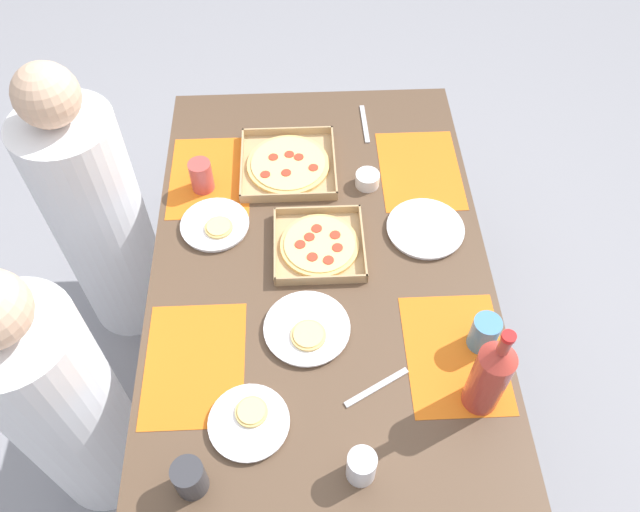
% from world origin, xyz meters
% --- Properties ---
extents(ground_plane, '(6.00, 6.00, 0.00)m').
position_xyz_m(ground_plane, '(0.00, 0.00, 0.00)').
color(ground_plane, gray).
extents(dining_table, '(1.50, 0.99, 0.73)m').
position_xyz_m(dining_table, '(0.00, 0.00, 0.63)').
color(dining_table, '#3F3328').
rests_on(dining_table, ground_plane).
extents(placemat_near_left, '(0.36, 0.26, 0.00)m').
position_xyz_m(placemat_near_left, '(-0.34, -0.34, 0.73)').
color(placemat_near_left, orange).
rests_on(placemat_near_left, dining_table).
extents(placemat_near_right, '(0.36, 0.26, 0.00)m').
position_xyz_m(placemat_near_right, '(0.34, -0.34, 0.73)').
color(placemat_near_right, orange).
rests_on(placemat_near_right, dining_table).
extents(placemat_far_left, '(0.36, 0.26, 0.00)m').
position_xyz_m(placemat_far_left, '(-0.34, 0.34, 0.73)').
color(placemat_far_left, orange).
rests_on(placemat_far_left, dining_table).
extents(placemat_far_right, '(0.36, 0.26, 0.00)m').
position_xyz_m(placemat_far_right, '(0.34, 0.34, 0.73)').
color(placemat_far_right, orange).
rests_on(placemat_far_right, dining_table).
extents(pizza_box_corner_right, '(0.31, 0.31, 0.04)m').
position_xyz_m(pizza_box_corner_right, '(0.37, 0.09, 0.74)').
color(pizza_box_corner_right, tan).
rests_on(pizza_box_corner_right, dining_table).
extents(pizza_box_corner_left, '(0.27, 0.27, 0.04)m').
position_xyz_m(pizza_box_corner_left, '(0.03, 0.00, 0.74)').
color(pizza_box_corner_left, tan).
rests_on(pizza_box_corner_left, dining_table).
extents(plate_far_left, '(0.23, 0.23, 0.03)m').
position_xyz_m(plate_far_left, '(-0.25, 0.05, 0.74)').
color(plate_far_left, white).
rests_on(plate_far_left, dining_table).
extents(plate_middle, '(0.24, 0.24, 0.02)m').
position_xyz_m(plate_middle, '(0.08, -0.32, 0.74)').
color(plate_middle, white).
rests_on(plate_middle, dining_table).
extents(plate_near_left, '(0.21, 0.21, 0.03)m').
position_xyz_m(plate_near_left, '(0.12, 0.31, 0.74)').
color(plate_near_left, white).
rests_on(plate_near_left, dining_table).
extents(plate_near_right, '(0.20, 0.20, 0.03)m').
position_xyz_m(plate_near_right, '(-0.51, 0.20, 0.74)').
color(plate_near_right, white).
rests_on(plate_near_right, dining_table).
extents(soda_bottle, '(0.09, 0.09, 0.32)m').
position_xyz_m(soda_bottle, '(-0.47, -0.38, 0.86)').
color(soda_bottle, '#B2382D').
rests_on(soda_bottle, dining_table).
extents(cup_clear_left, '(0.07, 0.07, 0.11)m').
position_xyz_m(cup_clear_left, '(-0.31, -0.41, 0.78)').
color(cup_clear_left, teal).
rests_on(cup_clear_left, dining_table).
extents(cup_clear_right, '(0.07, 0.07, 0.11)m').
position_xyz_m(cup_clear_right, '(0.29, 0.36, 0.78)').
color(cup_clear_right, '#BF4742').
rests_on(cup_clear_right, dining_table).
extents(cup_spare, '(0.07, 0.07, 0.10)m').
position_xyz_m(cup_spare, '(-0.64, -0.07, 0.78)').
color(cup_spare, silver).
rests_on(cup_spare, dining_table).
extents(cup_dark, '(0.08, 0.08, 0.10)m').
position_xyz_m(cup_dark, '(-0.65, 0.32, 0.78)').
color(cup_dark, '#333338').
rests_on(cup_dark, dining_table).
extents(condiment_bowl, '(0.08, 0.08, 0.05)m').
position_xyz_m(condiment_bowl, '(0.28, -0.16, 0.75)').
color(condiment_bowl, white).
rests_on(condiment_bowl, dining_table).
extents(fork_by_near_left, '(0.11, 0.17, 0.00)m').
position_xyz_m(fork_by_near_left, '(-0.43, -0.13, 0.73)').
color(fork_by_near_left, '#B7B7BC').
rests_on(fork_by_near_left, dining_table).
extents(fork_by_far_left, '(0.19, 0.02, 0.00)m').
position_xyz_m(fork_by_far_left, '(0.57, -0.18, 0.73)').
color(fork_by_far_left, '#B7B7BC').
rests_on(fork_by_far_left, dining_table).
extents(diner_left_seat, '(0.32, 0.32, 1.12)m').
position_xyz_m(diner_left_seat, '(-0.34, 0.75, 0.50)').
color(diner_left_seat, white).
rests_on(diner_left_seat, ground_plane).
extents(diner_right_seat, '(0.32, 0.32, 1.17)m').
position_xyz_m(diner_right_seat, '(0.34, 0.75, 0.53)').
color(diner_right_seat, white).
rests_on(diner_right_seat, ground_plane).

